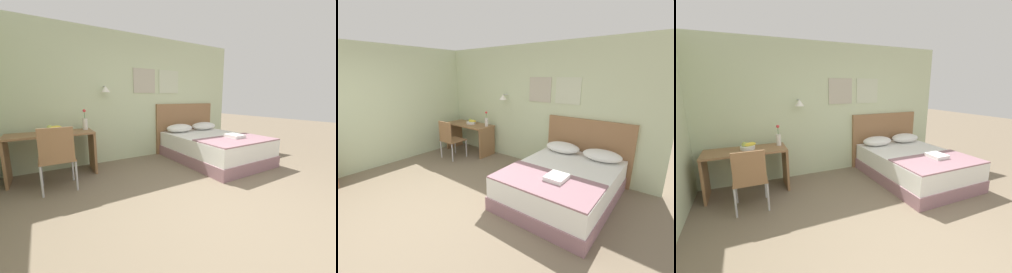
% 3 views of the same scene
% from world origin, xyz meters
% --- Properties ---
extents(ground_plane, '(24.00, 24.00, 0.00)m').
position_xyz_m(ground_plane, '(0.00, 0.00, 0.00)').
color(ground_plane, '#756651').
extents(wall_back, '(5.55, 0.31, 2.65)m').
position_xyz_m(wall_back, '(0.01, 2.90, 1.33)').
color(wall_back, beige).
rests_on(wall_back, ground_plane).
extents(wall_left, '(0.06, 5.87, 2.65)m').
position_xyz_m(wall_left, '(-2.41, -0.06, 1.33)').
color(wall_left, beige).
rests_on(wall_left, ground_plane).
extents(bed, '(1.54, 2.05, 0.54)m').
position_xyz_m(bed, '(1.46, 1.79, 0.27)').
color(bed, gray).
rests_on(bed, ground_plane).
extents(headboard, '(1.66, 0.06, 1.19)m').
position_xyz_m(headboard, '(1.46, 2.84, 0.59)').
color(headboard, '#8E6642').
rests_on(headboard, ground_plane).
extents(pillow_left, '(0.66, 0.43, 0.19)m').
position_xyz_m(pillow_left, '(1.09, 2.55, 0.64)').
color(pillow_left, white).
rests_on(pillow_left, bed).
extents(pillow_right, '(0.66, 0.43, 0.19)m').
position_xyz_m(pillow_right, '(1.83, 2.55, 0.64)').
color(pillow_right, white).
rests_on(pillow_right, bed).
extents(throw_blanket, '(1.49, 0.82, 0.02)m').
position_xyz_m(throw_blanket, '(1.46, 1.19, 0.55)').
color(throw_blanket, gray).
rests_on(throw_blanket, bed).
extents(folded_towel_near_foot, '(0.28, 0.32, 0.06)m').
position_xyz_m(folded_towel_near_foot, '(1.56, 1.33, 0.59)').
color(folded_towel_near_foot, white).
rests_on(folded_towel_near_foot, throw_blanket).
extents(desk, '(1.31, 0.58, 0.76)m').
position_xyz_m(desk, '(-1.54, 2.50, 0.54)').
color(desk, '#8E6642').
rests_on(desk, ground_plane).
extents(desk_chair, '(0.47, 0.47, 0.94)m').
position_xyz_m(desk_chair, '(-1.51, 1.82, 0.55)').
color(desk_chair, '#8E6642').
rests_on(desk_chair, ground_plane).
extents(fruit_bowl, '(0.27, 0.24, 0.13)m').
position_xyz_m(fruit_bowl, '(-1.51, 2.54, 0.80)').
color(fruit_bowl, silver).
rests_on(fruit_bowl, desk).
extents(flower_vase, '(0.09, 0.09, 0.37)m').
position_xyz_m(flower_vase, '(-0.99, 2.58, 0.89)').
color(flower_vase, silver).
rests_on(flower_vase, desk).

